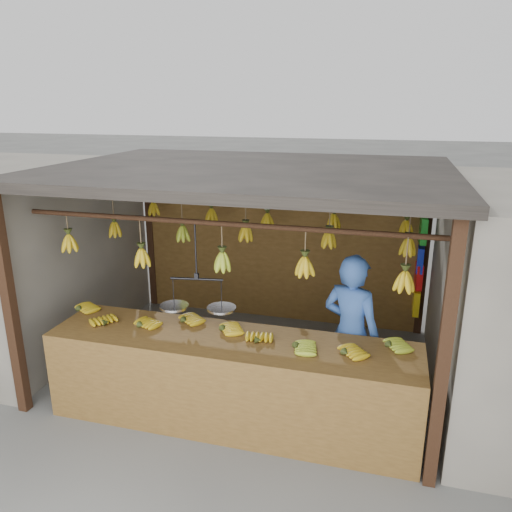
% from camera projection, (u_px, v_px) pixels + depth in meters
% --- Properties ---
extents(ground, '(80.00, 80.00, 0.00)m').
position_uv_depth(ground, '(249.00, 365.00, 6.08)').
color(ground, '#5B5B57').
extents(stall, '(4.30, 3.30, 2.40)m').
position_uv_depth(stall, '(257.00, 200.00, 5.80)').
color(stall, black).
rests_on(stall, ground).
extents(counter, '(3.69, 0.82, 0.96)m').
position_uv_depth(counter, '(226.00, 362.00, 4.71)').
color(counter, brown).
rests_on(counter, ground).
extents(hanging_bananas, '(3.59, 2.23, 0.38)m').
position_uv_depth(hanging_bananas, '(250.00, 236.00, 5.60)').
color(hanging_bananas, '#BB9614').
rests_on(hanging_bananas, ground).
extents(balance_scale, '(0.75, 0.35, 0.87)m').
position_uv_depth(balance_scale, '(198.00, 303.00, 4.87)').
color(balance_scale, black).
rests_on(balance_scale, ground).
extents(vendor, '(0.72, 0.60, 1.67)m').
position_uv_depth(vendor, '(351.00, 334.00, 5.01)').
color(vendor, '#3359A5').
rests_on(vendor, ground).
extents(bag_bundles, '(0.08, 0.26, 1.33)m').
position_uv_depth(bag_bundles, '(420.00, 267.00, 6.54)').
color(bag_bundles, '#199926').
rests_on(bag_bundles, ground).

